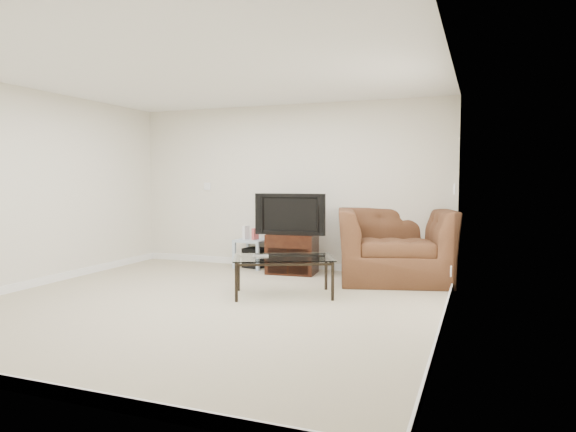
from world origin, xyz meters
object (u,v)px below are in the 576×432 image
at_px(coffee_table, 284,276).
at_px(television, 292,214).
at_px(tv_stand, 292,254).
at_px(side_table, 253,253).
at_px(subwoofer, 255,257).
at_px(recliner, 394,232).

bearing_deg(coffee_table, television, 106.51).
distance_m(tv_stand, television, 0.58).
distance_m(side_table, subwoofer, 0.07).
distance_m(television, coffee_table, 1.54).
bearing_deg(subwoofer, television, -21.17).
bearing_deg(side_table, subwoofer, 28.23).
bearing_deg(side_table, tv_stand, -17.37).
distance_m(television, recliner, 1.48).
xyz_separation_m(subwoofer, coffee_table, (1.11, -1.62, 0.07)).
height_order(television, recliner, recliner).
bearing_deg(coffee_table, recliner, 52.30).
bearing_deg(television, coffee_table, -80.12).
bearing_deg(recliner, subwoofer, 158.57).
height_order(side_table, coffee_table, coffee_table).
bearing_deg(coffee_table, side_table, 125.32).
bearing_deg(coffee_table, subwoofer, 124.35).
bearing_deg(tv_stand, coffee_table, -78.84).
xyz_separation_m(television, coffee_table, (0.40, -1.35, -0.64)).
height_order(subwoofer, recliner, recliner).
bearing_deg(subwoofer, side_table, -151.77).
relative_size(television, side_table, 2.06).
distance_m(television, side_table, 1.02).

